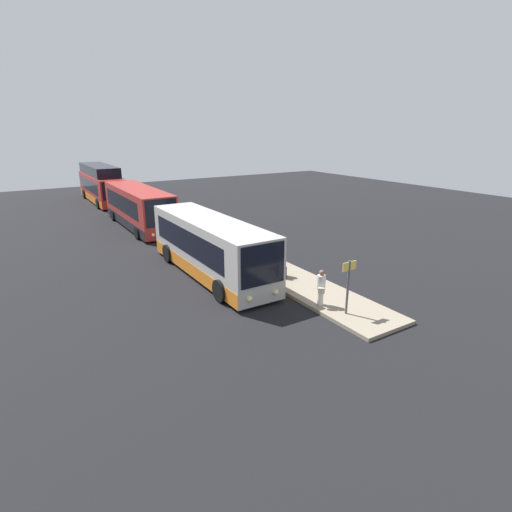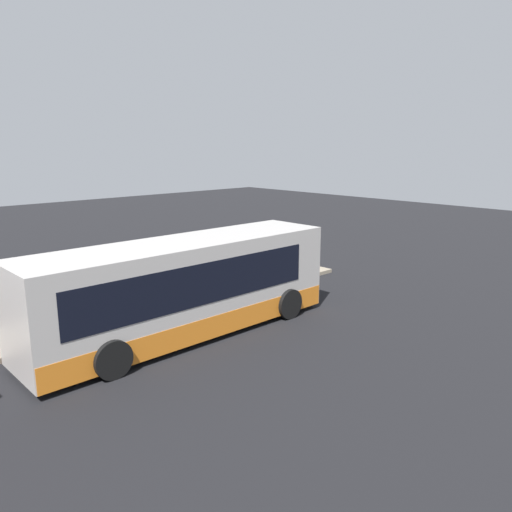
{
  "view_description": "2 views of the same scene",
  "coord_description": "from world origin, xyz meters",
  "px_view_note": "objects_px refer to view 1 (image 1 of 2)",
  "views": [
    {
      "loc": [
        18.84,
        -8.84,
        7.55
      ],
      "look_at": [
        3.97,
        0.48,
        1.92
      ],
      "focal_mm": 28.0,
      "sensor_mm": 36.0,
      "label": 1
    },
    {
      "loc": [
        -8.43,
        -12.62,
        5.97
      ],
      "look_at": [
        3.97,
        0.48,
        1.92
      ],
      "focal_mm": 35.0,
      "sensor_mm": 36.0,
      "label": 2
    }
  ],
  "objects_px": {
    "bus_lead": "(210,247)",
    "sign_post": "(348,281)",
    "passenger_waiting": "(321,286)",
    "passenger_boarding": "(278,259)",
    "suitcase": "(283,272)",
    "bus_second": "(138,208)",
    "bus_third": "(101,186)"
  },
  "relations": [
    {
      "from": "bus_third",
      "to": "passenger_waiting",
      "type": "distance_m",
      "value": 32.98
    },
    {
      "from": "suitcase",
      "to": "passenger_boarding",
      "type": "bearing_deg",
      "value": 179.69
    },
    {
      "from": "bus_lead",
      "to": "sign_post",
      "type": "relative_size",
      "value": 4.5
    },
    {
      "from": "passenger_boarding",
      "to": "sign_post",
      "type": "xyz_separation_m",
      "value": [
        5.29,
        -0.21,
        0.57
      ]
    },
    {
      "from": "sign_post",
      "to": "passenger_boarding",
      "type": "bearing_deg",
      "value": 177.7
    },
    {
      "from": "suitcase",
      "to": "bus_second",
      "type": "bearing_deg",
      "value": -170.31
    },
    {
      "from": "bus_second",
      "to": "sign_post",
      "type": "height_order",
      "value": "bus_second"
    },
    {
      "from": "passenger_boarding",
      "to": "sign_post",
      "type": "bearing_deg",
      "value": 66.03
    },
    {
      "from": "passenger_waiting",
      "to": "passenger_boarding",
      "type": "bearing_deg",
      "value": -59.21
    },
    {
      "from": "bus_second",
      "to": "sign_post",
      "type": "xyz_separation_m",
      "value": [
        20.74,
        2.52,
        0.08
      ]
    },
    {
      "from": "bus_second",
      "to": "sign_post",
      "type": "relative_size",
      "value": 4.77
    },
    {
      "from": "bus_lead",
      "to": "sign_post",
      "type": "bearing_deg",
      "value": 18.02
    },
    {
      "from": "passenger_boarding",
      "to": "bus_third",
      "type": "bearing_deg",
      "value": -106.27
    },
    {
      "from": "passenger_boarding",
      "to": "bus_lead",
      "type": "bearing_deg",
      "value": -63.49
    },
    {
      "from": "suitcase",
      "to": "sign_post",
      "type": "xyz_separation_m",
      "value": [
        4.78,
        -0.21,
        1.13
      ]
    },
    {
      "from": "bus_lead",
      "to": "suitcase",
      "type": "distance_m",
      "value": 4.15
    },
    {
      "from": "bus_second",
      "to": "suitcase",
      "type": "relative_size",
      "value": 12.64
    },
    {
      "from": "bus_third",
      "to": "suitcase",
      "type": "xyz_separation_m",
      "value": [
        29.36,
        2.73,
        -1.23
      ]
    },
    {
      "from": "suitcase",
      "to": "sign_post",
      "type": "height_order",
      "value": "sign_post"
    },
    {
      "from": "passenger_boarding",
      "to": "suitcase",
      "type": "xyz_separation_m",
      "value": [
        0.51,
        -0.0,
        -0.56
      ]
    },
    {
      "from": "bus_lead",
      "to": "passenger_waiting",
      "type": "bearing_deg",
      "value": 18.48
    },
    {
      "from": "bus_lead",
      "to": "passenger_boarding",
      "type": "bearing_deg",
      "value": 48.19
    },
    {
      "from": "bus_lead",
      "to": "bus_third",
      "type": "xyz_separation_m",
      "value": [
        -26.4,
        -0.0,
        0.19
      ]
    },
    {
      "from": "passenger_waiting",
      "to": "bus_lead",
      "type": "bearing_deg",
      "value": -32.94
    },
    {
      "from": "bus_third",
      "to": "passenger_waiting",
      "type": "xyz_separation_m",
      "value": [
        32.91,
        2.17,
        -0.69
      ]
    },
    {
      "from": "bus_lead",
      "to": "sign_post",
      "type": "distance_m",
      "value": 8.13
    },
    {
      "from": "bus_third",
      "to": "suitcase",
      "type": "bearing_deg",
      "value": 5.3
    },
    {
      "from": "suitcase",
      "to": "bus_lead",
      "type": "bearing_deg",
      "value": -137.3
    },
    {
      "from": "bus_second",
      "to": "passenger_boarding",
      "type": "height_order",
      "value": "bus_second"
    },
    {
      "from": "passenger_waiting",
      "to": "bus_second",
      "type": "bearing_deg",
      "value": -45.06
    },
    {
      "from": "passenger_waiting",
      "to": "suitcase",
      "type": "xyz_separation_m",
      "value": [
        -3.55,
        0.55,
        -0.54
      ]
    },
    {
      "from": "suitcase",
      "to": "bus_third",
      "type": "bearing_deg",
      "value": -174.7
    }
  ]
}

